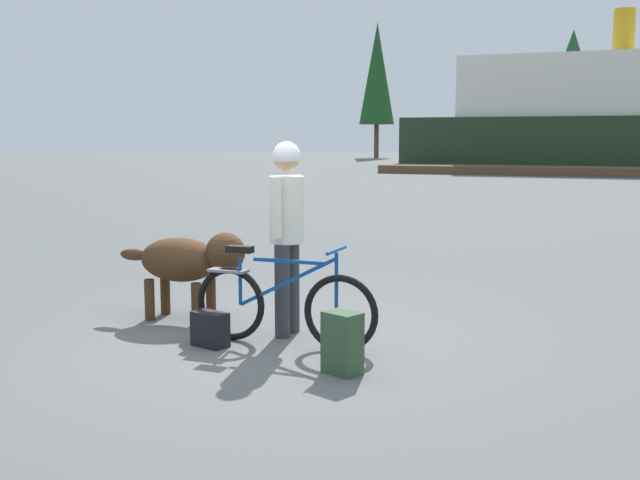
# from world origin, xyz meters

# --- Properties ---
(ground_plane) EXTENTS (160.00, 160.00, 0.00)m
(ground_plane) POSITION_xyz_m (0.00, 0.00, 0.00)
(ground_plane) COLOR #595B5B
(bicycle) EXTENTS (1.72, 0.44, 0.89)m
(bicycle) POSITION_xyz_m (0.17, 0.00, 0.37)
(bicycle) COLOR black
(bicycle) RESTS_ON ground_plane
(person_cyclist) EXTENTS (0.32, 0.53, 1.78)m
(person_cyclist) POSITION_xyz_m (0.05, 0.37, 1.08)
(person_cyclist) COLOR #333338
(person_cyclist) RESTS_ON ground_plane
(dog) EXTENTS (1.41, 0.52, 0.91)m
(dog) POSITION_xyz_m (-1.09, 0.53, 0.61)
(dog) COLOR #472D19
(dog) RESTS_ON ground_plane
(backpack) EXTENTS (0.34, 0.29, 0.49)m
(backpack) POSITION_xyz_m (0.94, -0.57, 0.24)
(backpack) COLOR #334C33
(backpack) RESTS_ON ground_plane
(handbag_pannier) EXTENTS (0.36, 0.26, 0.31)m
(handbag_pannier) POSITION_xyz_m (-0.41, -0.25, 0.15)
(handbag_pannier) COLOR black
(handbag_pannier) RESTS_ON ground_plane
(dock_pier) EXTENTS (16.59, 2.83, 0.40)m
(dock_pier) POSITION_xyz_m (-0.43, 32.41, 0.20)
(dock_pier) COLOR brown
(dock_pier) RESTS_ON ground_plane
(pine_tree_far_left) EXTENTS (2.96, 2.96, 11.27)m
(pine_tree_far_left) POSITION_xyz_m (-17.24, 57.57, 7.02)
(pine_tree_far_left) COLOR #4C331E
(pine_tree_far_left) RESTS_ON ground_plane
(pine_tree_center) EXTENTS (4.35, 4.35, 9.59)m
(pine_tree_center) POSITION_xyz_m (-1.39, 55.12, 6.32)
(pine_tree_center) COLOR #4C331E
(pine_tree_center) RESTS_ON ground_plane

